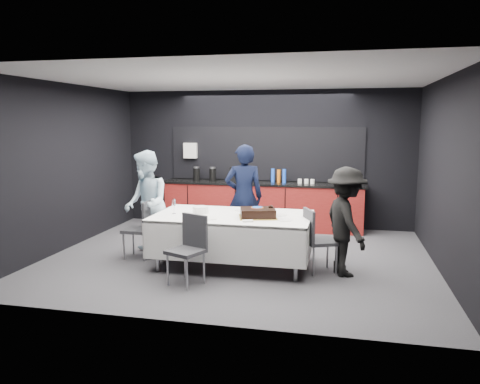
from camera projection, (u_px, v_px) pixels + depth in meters
name	position (u px, v px, depth m)	size (l,w,h in m)	color
ground	(239.00, 258.00, 7.48)	(6.00, 6.00, 0.00)	#434348
room_shell	(239.00, 141.00, 7.20)	(6.04, 5.04, 2.82)	white
kitchenette	(262.00, 202.00, 9.54)	(4.10, 0.64, 2.05)	maroon
party_table	(233.00, 224.00, 6.99)	(2.32, 1.32, 0.78)	#99999E
cake_assembly	(258.00, 213.00, 6.76)	(0.63, 0.56, 0.17)	gold
plate_stack	(201.00, 210.00, 7.10)	(0.24, 0.24, 0.10)	white
loose_plate_near	(210.00, 219.00, 6.66)	(0.18, 0.18, 0.01)	white
loose_plate_right_a	(280.00, 215.00, 6.94)	(0.21, 0.21, 0.01)	white
loose_plate_right_b	(285.00, 220.00, 6.58)	(0.21, 0.21, 0.01)	white
loose_plate_far	(242.00, 210.00, 7.31)	(0.21, 0.21, 0.01)	white
fork_pile	(248.00, 221.00, 6.48)	(0.14, 0.09, 0.02)	white
champagne_flute	(174.00, 203.00, 7.02)	(0.06, 0.06, 0.22)	white
chair_left	(142.00, 225.00, 7.40)	(0.42, 0.42, 0.92)	#2F2F34
chair_right	(316.00, 236.00, 6.68)	(0.55, 0.55, 0.92)	#2F2F34
chair_near	(190.00, 244.00, 6.24)	(0.55, 0.55, 0.92)	#2F2F34
person_center	(244.00, 197.00, 7.94)	(0.65, 0.43, 1.78)	black
person_left	(146.00, 204.00, 7.45)	(0.83, 0.65, 1.71)	silver
person_right	(346.00, 222.00, 6.54)	(0.99, 0.57, 1.54)	black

